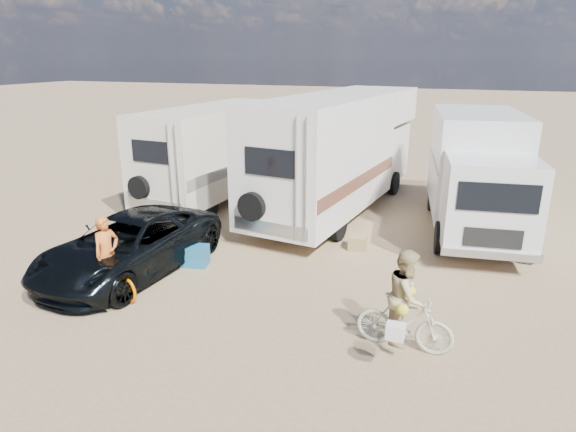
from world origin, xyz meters
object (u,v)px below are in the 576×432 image
(cooler, at_px, (195,256))
(bike_woman, at_px, (404,323))
(rider_woman, at_px, (406,306))
(bike_parked, at_px, (506,246))
(dark_suv, at_px, (130,245))
(rv_main, at_px, (339,154))
(rv_left, at_px, (214,154))
(crate, at_px, (358,243))
(rider_man, at_px, (108,261))
(box_truck, at_px, (478,176))
(bike_man, at_px, (110,276))

(cooler, bearing_deg, bike_woman, -31.97)
(rider_woman, xyz_separation_m, bike_parked, (1.82, 4.67, -0.42))
(dark_suv, height_order, bike_parked, dark_suv)
(rv_main, distance_m, dark_suv, 7.24)
(rider_woman, bearing_deg, rv_left, 48.78)
(bike_parked, bearing_deg, crate, 99.10)
(rv_main, relative_size, cooler, 14.22)
(bike_woman, distance_m, rider_woman, 0.32)
(rider_man, bearing_deg, dark_suv, 32.27)
(bike_woman, bearing_deg, crate, 25.12)
(rider_man, xyz_separation_m, bike_parked, (7.81, 4.77, -0.38))
(rider_woman, bearing_deg, bike_woman, 0.00)
(crate, bearing_deg, cooler, -145.32)
(bike_woman, height_order, rider_woman, rider_woman)
(rv_left, bearing_deg, rv_main, 7.66)
(rider_man, relative_size, bike_parked, 1.03)
(rv_main, distance_m, box_truck, 4.21)
(rider_woman, xyz_separation_m, cooler, (-5.14, 1.86, -0.57))
(rv_left, bearing_deg, rider_man, -74.61)
(crate, bearing_deg, box_truck, 41.51)
(box_truck, height_order, rider_woman, box_truck)
(bike_woman, bearing_deg, bike_parked, -18.42)
(rv_left, bearing_deg, bike_man, -74.61)
(crate, bearing_deg, rv_left, 152.52)
(cooler, bearing_deg, bike_man, -125.55)
(rv_left, distance_m, bike_parked, 9.64)
(box_truck, height_order, bike_parked, box_truck)
(bike_woman, xyz_separation_m, cooler, (-5.14, 1.86, -0.25))
(rider_man, bearing_deg, crate, -28.83)
(rider_man, xyz_separation_m, rider_woman, (5.99, 0.10, 0.04))
(bike_woman, relative_size, rider_man, 1.06)
(bike_woman, height_order, rider_man, rider_man)
(bike_man, bearing_deg, rv_left, 26.86)
(box_truck, distance_m, bike_woman, 6.82)
(rv_main, xyz_separation_m, rv_left, (-4.30, -0.25, -0.25))
(bike_man, xyz_separation_m, bike_woman, (5.99, 0.10, 0.05))
(rv_main, relative_size, rider_man, 5.65)
(bike_parked, distance_m, cooler, 7.50)
(rv_main, bearing_deg, rv_left, -169.11)
(rider_man, relative_size, cooler, 2.52)
(dark_suv, distance_m, bike_man, 1.21)
(rv_main, relative_size, rider_woman, 5.38)
(bike_parked, bearing_deg, cooler, 113.85)
(bike_man, relative_size, rider_man, 1.08)
(rider_woman, bearing_deg, crate, 25.12)
(crate, bearing_deg, dark_suv, -145.31)
(box_truck, height_order, rider_man, box_truck)
(rv_left, distance_m, crate, 6.56)
(rv_left, height_order, cooler, rv_left)
(rv_main, xyz_separation_m, rider_man, (-2.87, -7.53, -1.05))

